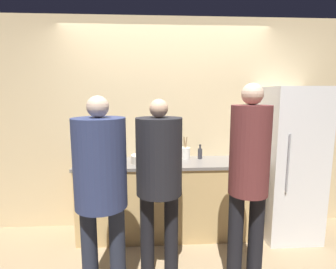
{
  "coord_description": "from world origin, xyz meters",
  "views": [
    {
      "loc": [
        -0.16,
        -2.67,
        1.69
      ],
      "look_at": [
        0.0,
        0.13,
        1.25
      ],
      "focal_mm": 28.0,
      "sensor_mm": 36.0,
      "label": 1
    }
  ],
  "objects_px": {
    "bottle_dark": "(200,153)",
    "person_center": "(159,169)",
    "utensil_crock": "(185,153)",
    "fruit_bowl": "(143,159)",
    "cup_red": "(88,162)",
    "refrigerator": "(288,163)",
    "person_left": "(101,178)",
    "bottle_green": "(168,151)",
    "person_right": "(249,171)"
  },
  "relations": [
    {
      "from": "bottle_dark",
      "to": "person_center",
      "type": "bearing_deg",
      "value": -122.6
    },
    {
      "from": "utensil_crock",
      "to": "bottle_dark",
      "type": "xyz_separation_m",
      "value": [
        0.18,
        -0.02,
        -0.0
      ]
    },
    {
      "from": "fruit_bowl",
      "to": "utensil_crock",
      "type": "distance_m",
      "value": 0.53
    },
    {
      "from": "cup_red",
      "to": "refrigerator",
      "type": "bearing_deg",
      "value": 1.81
    },
    {
      "from": "person_left",
      "to": "bottle_dark",
      "type": "height_order",
      "value": "person_left"
    },
    {
      "from": "person_center",
      "to": "bottle_dark",
      "type": "bearing_deg",
      "value": 57.4
    },
    {
      "from": "person_center",
      "to": "bottle_green",
      "type": "xyz_separation_m",
      "value": [
        0.14,
        0.88,
        -0.02
      ]
    },
    {
      "from": "person_left",
      "to": "fruit_bowl",
      "type": "distance_m",
      "value": 0.99
    },
    {
      "from": "utensil_crock",
      "to": "cup_red",
      "type": "relative_size",
      "value": 3.0
    },
    {
      "from": "person_left",
      "to": "fruit_bowl",
      "type": "height_order",
      "value": "person_left"
    },
    {
      "from": "bottle_green",
      "to": "utensil_crock",
      "type": "bearing_deg",
      "value": -14.53
    },
    {
      "from": "person_center",
      "to": "bottle_dark",
      "type": "distance_m",
      "value": 0.97
    },
    {
      "from": "person_center",
      "to": "person_right",
      "type": "distance_m",
      "value": 0.78
    },
    {
      "from": "refrigerator",
      "to": "person_center",
      "type": "relative_size",
      "value": 1.07
    },
    {
      "from": "bottle_green",
      "to": "bottle_dark",
      "type": "relative_size",
      "value": 1.29
    },
    {
      "from": "person_right",
      "to": "cup_red",
      "type": "height_order",
      "value": "person_right"
    },
    {
      "from": "utensil_crock",
      "to": "person_left",
      "type": "bearing_deg",
      "value": -125.88
    },
    {
      "from": "utensil_crock",
      "to": "bottle_green",
      "type": "bearing_deg",
      "value": 165.47
    },
    {
      "from": "refrigerator",
      "to": "person_center",
      "type": "bearing_deg",
      "value": -157.53
    },
    {
      "from": "refrigerator",
      "to": "cup_red",
      "type": "xyz_separation_m",
      "value": [
        -2.31,
        -0.07,
        0.06
      ]
    },
    {
      "from": "person_right",
      "to": "cup_red",
      "type": "relative_size",
      "value": 19.63
    },
    {
      "from": "refrigerator",
      "to": "cup_red",
      "type": "relative_size",
      "value": 19.55
    },
    {
      "from": "person_left",
      "to": "person_right",
      "type": "relative_size",
      "value": 0.94
    },
    {
      "from": "refrigerator",
      "to": "bottle_dark",
      "type": "distance_m",
      "value": 1.04
    },
    {
      "from": "utensil_crock",
      "to": "bottle_green",
      "type": "height_order",
      "value": "utensil_crock"
    },
    {
      "from": "person_center",
      "to": "person_left",
      "type": "bearing_deg",
      "value": -148.85
    },
    {
      "from": "person_left",
      "to": "cup_red",
      "type": "height_order",
      "value": "person_left"
    },
    {
      "from": "person_right",
      "to": "fruit_bowl",
      "type": "xyz_separation_m",
      "value": [
        -0.91,
        0.87,
        -0.1
      ]
    },
    {
      "from": "refrigerator",
      "to": "bottle_dark",
      "type": "xyz_separation_m",
      "value": [
        -1.02,
        0.18,
        0.09
      ]
    },
    {
      "from": "utensil_crock",
      "to": "fruit_bowl",
      "type": "bearing_deg",
      "value": -161.09
    },
    {
      "from": "fruit_bowl",
      "to": "bottle_green",
      "type": "bearing_deg",
      "value": 36.77
    },
    {
      "from": "person_right",
      "to": "utensil_crock",
      "type": "distance_m",
      "value": 1.12
    },
    {
      "from": "person_center",
      "to": "cup_red",
      "type": "relative_size",
      "value": 18.2
    },
    {
      "from": "bottle_dark",
      "to": "bottle_green",
      "type": "bearing_deg",
      "value": 169.61
    },
    {
      "from": "fruit_bowl",
      "to": "bottle_green",
      "type": "xyz_separation_m",
      "value": [
        0.3,
        0.23,
        0.04
      ]
    },
    {
      "from": "refrigerator",
      "to": "person_right",
      "type": "distance_m",
      "value": 1.17
    },
    {
      "from": "person_left",
      "to": "person_center",
      "type": "distance_m",
      "value": 0.54
    },
    {
      "from": "refrigerator",
      "to": "bottle_dark",
      "type": "bearing_deg",
      "value": 170.13
    },
    {
      "from": "refrigerator",
      "to": "fruit_bowl",
      "type": "height_order",
      "value": "refrigerator"
    },
    {
      "from": "fruit_bowl",
      "to": "cup_red",
      "type": "relative_size",
      "value": 3.1
    },
    {
      "from": "cup_red",
      "to": "fruit_bowl",
      "type": "bearing_deg",
      "value": 8.89
    },
    {
      "from": "person_center",
      "to": "utensil_crock",
      "type": "distance_m",
      "value": 0.9
    },
    {
      "from": "utensil_crock",
      "to": "cup_red",
      "type": "bearing_deg",
      "value": -166.45
    },
    {
      "from": "fruit_bowl",
      "to": "bottle_dark",
      "type": "distance_m",
      "value": 0.7
    },
    {
      "from": "utensil_crock",
      "to": "person_right",
      "type": "bearing_deg",
      "value": -68.57
    },
    {
      "from": "utensil_crock",
      "to": "bottle_green",
      "type": "xyz_separation_m",
      "value": [
        -0.2,
        0.05,
        0.02
      ]
    },
    {
      "from": "person_left",
      "to": "bottle_green",
      "type": "bearing_deg",
      "value": 62.68
    },
    {
      "from": "fruit_bowl",
      "to": "utensil_crock",
      "type": "bearing_deg",
      "value": 18.91
    },
    {
      "from": "fruit_bowl",
      "to": "utensil_crock",
      "type": "height_order",
      "value": "utensil_crock"
    },
    {
      "from": "cup_red",
      "to": "utensil_crock",
      "type": "bearing_deg",
      "value": 13.55
    }
  ]
}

